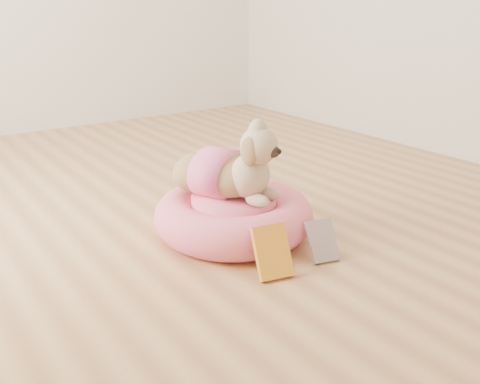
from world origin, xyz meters
TOP-DOWN VIEW (x-y plane):
  - floor at (0.00, 0.00)m, footprint 4.50×4.50m
  - pet_bed at (0.04, -0.37)m, footprint 0.73×0.73m
  - dog at (0.02, -0.36)m, footprint 0.53×0.61m
  - book_yellow at (-0.05, -0.78)m, footprint 0.16×0.16m
  - book_white at (0.21, -0.78)m, footprint 0.14×0.15m

SIDE VIEW (x-z plane):
  - floor at x=0.00m, z-range 0.00..0.00m
  - book_white at x=0.21m, z-range 0.00..0.16m
  - pet_bed at x=0.04m, z-range 0.00..0.18m
  - book_yellow at x=-0.05m, z-range 0.00..0.20m
  - dog at x=0.02m, z-range 0.19..0.56m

